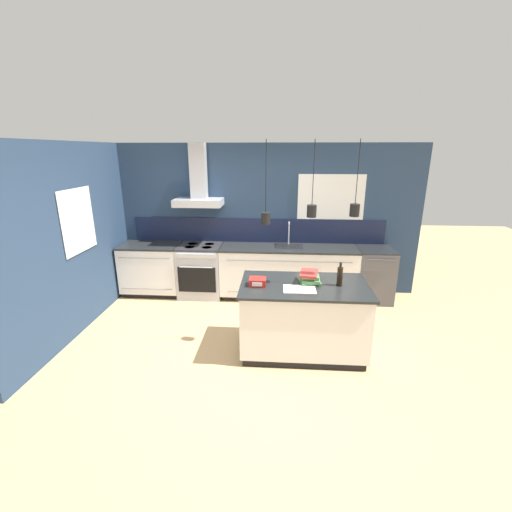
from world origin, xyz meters
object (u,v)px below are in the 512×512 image
oven_range (201,270)px  dishwasher (374,274)px  red_supply_box (258,282)px  book_stack (310,277)px  bottle_on_island (340,276)px

oven_range → dishwasher: (2.98, 0.00, -0.00)m
dishwasher → red_supply_box: red_supply_box is taller
oven_range → book_stack: (1.75, -1.58, 0.52)m
oven_range → bottle_on_island: (2.10, -1.67, 0.58)m
oven_range → book_stack: book_stack is taller
book_stack → red_supply_box: book_stack is taller
oven_range → dishwasher: 2.98m
oven_range → red_supply_box: 2.12m
dishwasher → book_stack: bearing=-127.8°
oven_range → red_supply_box: bearing=-57.3°
oven_range → bottle_on_island: 2.75m
bottle_on_island → dishwasher: bearing=62.3°
red_supply_box → dishwasher: bearing=42.9°
dishwasher → book_stack: book_stack is taller
dishwasher → red_supply_box: bearing=-137.1°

